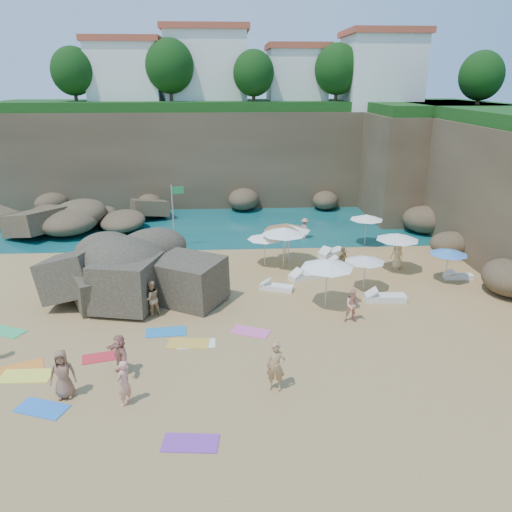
{
  "coord_description": "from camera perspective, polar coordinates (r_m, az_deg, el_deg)",
  "views": [
    {
      "loc": [
        0.56,
        -21.01,
        10.52
      ],
      "look_at": [
        2.0,
        3.0,
        2.0
      ],
      "focal_mm": 35.0,
      "sensor_mm": 36.0,
      "label": 1
    }
  ],
  "objects": [
    {
      "name": "ground",
      "position": [
        23.5,
        -4.47,
        -7.15
      ],
      "size": [
        120.0,
        120.0,
        0.0
      ],
      "primitive_type": "plane",
      "color": "tan",
      "rests_on": "ground"
    },
    {
      "name": "seawater",
      "position": [
        52.08,
        -4.01,
        7.81
      ],
      "size": [
        120.0,
        120.0,
        0.0
      ],
      "primitive_type": "plane",
      "color": "#0C4751",
      "rests_on": "ground"
    },
    {
      "name": "cliff_back",
      "position": [
        46.49,
        -1.65,
        11.43
      ],
      "size": [
        44.0,
        8.0,
        8.0
      ],
      "primitive_type": "cube",
      "color": "brown",
      "rests_on": "ground"
    },
    {
      "name": "cliff_corner",
      "position": [
        44.66,
        18.51,
        10.12
      ],
      "size": [
        10.0,
        12.0,
        8.0
      ],
      "primitive_type": "cube",
      "color": "brown",
      "rests_on": "ground"
    },
    {
      "name": "rock_promontory",
      "position": [
        40.17,
        -20.05,
        3.12
      ],
      "size": [
        12.0,
        7.0,
        2.0
      ],
      "primitive_type": null,
      "color": "brown",
      "rests_on": "ground"
    },
    {
      "name": "clifftop_buildings",
      "position": [
        46.87,
        -0.52,
        20.38
      ],
      "size": [
        28.48,
        9.48,
        7.0
      ],
      "color": "white",
      "rests_on": "cliff_back"
    },
    {
      "name": "clifftop_trees",
      "position": [
        40.75,
        2.68,
        20.52
      ],
      "size": [
        35.6,
        23.82,
        4.4
      ],
      "color": "#11380F",
      "rests_on": "ground"
    },
    {
      "name": "marina_masts",
      "position": [
        54.31,
        -22.06,
        10.15
      ],
      "size": [
        3.1,
        0.1,
        6.0
      ],
      "color": "white",
      "rests_on": "ground"
    },
    {
      "name": "rock_outcrop",
      "position": [
        27.77,
        -13.78,
        -3.34
      ],
      "size": [
        7.88,
        6.12,
        3.01
      ],
      "primitive_type": null,
      "rotation": [
        0.0,
        0.0,
        0.06
      ],
      "color": "brown",
      "rests_on": "ground"
    },
    {
      "name": "flag_pole",
      "position": [
        32.73,
        -9.27,
        5.4
      ],
      "size": [
        0.8,
        0.31,
        4.21
      ],
      "color": "silver",
      "rests_on": "ground"
    },
    {
      "name": "parasol_0",
      "position": [
        29.37,
        1.02,
        2.25
      ],
      "size": [
        2.08,
        2.08,
        1.97
      ],
      "color": "silver",
      "rests_on": "ground"
    },
    {
      "name": "parasol_1",
      "position": [
        33.95,
        12.53,
        4.36
      ],
      "size": [
        2.21,
        2.21,
        2.09
      ],
      "color": "silver",
      "rests_on": "ground"
    },
    {
      "name": "parasol_2",
      "position": [
        29.43,
        15.88,
        2.14
      ],
      "size": [
        2.43,
        2.43,
        2.3
      ],
      "color": "silver",
      "rests_on": "ground"
    },
    {
      "name": "parasol_4",
      "position": [
        34.24,
        24.09,
        3.74
      ],
      "size": [
        2.55,
        2.55,
        2.41
      ],
      "color": "silver",
      "rests_on": "ground"
    },
    {
      "name": "parasol_5",
      "position": [
        28.91,
        3.21,
        2.89
      ],
      "size": [
        2.61,
        2.61,
        2.47
      ],
      "color": "silver",
      "rests_on": "ground"
    },
    {
      "name": "parasol_6",
      "position": [
        29.67,
        3.43,
        3.37
      ],
      "size": [
        2.64,
        2.64,
        2.49
      ],
      "color": "silver",
      "rests_on": "ground"
    },
    {
      "name": "parasol_7",
      "position": [
        29.66,
        3.78,
        3.25
      ],
      "size": [
        2.58,
        2.58,
        2.44
      ],
      "color": "silver",
      "rests_on": "ground"
    },
    {
      "name": "parasol_8",
      "position": [
        26.49,
        12.43,
        -0.33
      ],
      "size": [
        2.0,
        2.0,
        1.89
      ],
      "color": "silver",
      "rests_on": "ground"
    },
    {
      "name": "parasol_10",
      "position": [
        28.85,
        21.17,
        0.48
      ],
      "size": [
        2.03,
        2.03,
        1.92
      ],
      "color": "silver",
      "rests_on": "ground"
    },
    {
      "name": "parasol_11",
      "position": [
        24.01,
        8.15,
        -0.9
      ],
      "size": [
        2.57,
        2.57,
        2.43
      ],
      "color": "silver",
      "rests_on": "ground"
    },
    {
      "name": "lounger_0",
      "position": [
        30.46,
        9.88,
        -0.72
      ],
      "size": [
        1.86,
        0.84,
        0.28
      ],
      "primitive_type": "cube",
      "rotation": [
        0.0,
        0.0,
        0.14
      ],
      "color": "white",
      "rests_on": "ground"
    },
    {
      "name": "lounger_1",
      "position": [
        26.47,
        2.37,
        -3.61
      ],
      "size": [
        1.85,
        1.14,
        0.27
      ],
      "primitive_type": "cube",
      "rotation": [
        0.0,
        0.0,
        -0.34
      ],
      "color": "white",
      "rests_on": "ground"
    },
    {
      "name": "lounger_2",
      "position": [
        31.96,
        8.71,
        0.36
      ],
      "size": [
        2.03,
        1.83,
        0.32
      ],
      "primitive_type": "cube",
      "rotation": [
        0.0,
        0.0,
        0.68
      ],
      "color": "white",
      "rests_on": "ground"
    },
    {
      "name": "lounger_3",
      "position": [
        28.05,
        5.86,
        -2.27
      ],
      "size": [
        2.16,
        1.49,
        0.32
      ],
      "primitive_type": "cube",
      "rotation": [
        0.0,
        0.0,
        0.43
      ],
      "color": "white",
      "rests_on": "ground"
    },
    {
      "name": "lounger_4",
      "position": [
        30.11,
        22.13,
        -2.19
      ],
      "size": [
        1.63,
        0.63,
        0.25
      ],
      "primitive_type": "cube",
      "rotation": [
        0.0,
        0.0,
        -0.06
      ],
      "color": "white",
      "rests_on": "ground"
    },
    {
      "name": "lounger_5",
      "position": [
        25.99,
        14.56,
        -4.65
      ],
      "size": [
        2.07,
        0.78,
        0.32
      ],
      "primitive_type": "cube",
      "rotation": [
        0.0,
        0.0,
        -0.05
      ],
      "color": "white",
      "rests_on": "ground"
    },
    {
      "name": "towel_0",
      "position": [
        19.08,
        -23.26,
        -15.71
      ],
      "size": [
        1.91,
        1.39,
        0.03
      ],
      "primitive_type": "cube",
      "rotation": [
        0.0,
        0.0,
        -0.34
      ],
      "color": "blue",
      "rests_on": "ground"
    },
    {
      "name": "towel_2",
      "position": [
        21.7,
        -25.47,
        -11.54
      ],
      "size": [
        1.97,
        1.52,
        0.03
      ],
      "primitive_type": "cube",
      "rotation": [
        0.0,
        0.0,
        0.42
      ],
      "color": "orange",
      "rests_on": "ground"
    },
    {
      "name": "towel_4",
      "position": [
        21.11,
        -24.79,
        -12.34
      ],
      "size": [
        1.9,
        0.97,
        0.03
      ],
      "primitive_type": "cube",
      "rotation": [
        0.0,
        0.0,
        -0.02
      ],
      "color": "#FFF943",
      "rests_on": "ground"
    },
    {
      "name": "towel_5",
      "position": [
        21.49,
        -6.81,
        -9.91
      ],
      "size": [
        1.61,
        0.84,
        0.03
      ],
      "primitive_type": "cube",
      "rotation": [
        0.0,
        0.0,
        0.03
      ],
      "color": "white",
      "rests_on": "ground"
    },
    {
      "name": "towel_6",
      "position": [
        16.43,
        -7.5,
        -20.42
      ],
      "size": [
        1.79,
        1.02,
        0.03
      ],
      "primitive_type": "cube",
      "rotation": [
        0.0,
        0.0,
        -0.1
      ],
      "color": "purple",
      "rests_on": "ground"
    },
    {
      "name": "towel_7",
      "position": [
        21.33,
        -17.17,
        -10.97
      ],
      "size": [
        1.69,
        1.13,
        0.03
      ],
      "primitive_type": "cube",
      "rotation": [
        0.0,
        0.0,
        0.25
      ],
      "color": "red",
      "rests_on": "ground"
    },
    {
      "name": "towel_8",
      "position": [
        22.6,
        -10.25,
        -8.53
      ],
      "size": [
        1.85,
        1.04,
        0.03
      ],
      "primitive_type": "cube",
      "rotation": [
        0.0,
        0.0,
        0.09
      ],
      "color": "#2581C5",
      "rests_on": "ground"
    },
    {
      "name": "towel_9",
      "position": [
        22.28,
        -0.63,
        -8.62
      ],
      "size": [
        1.87,
        1.43,
        0.03
      ],
      "primitive_type": "cube",
      "rotation": [
        0.0,
        0.0,
        -0.41
      ],
      "color": "pink",
      "rests_on": "ground"
    },
    {
      "name": "towel_11",
      "position": [
        24.85,
        -26.6,
        -7.73
      ],
      "size": [
        1.81,
        1.41,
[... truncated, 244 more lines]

